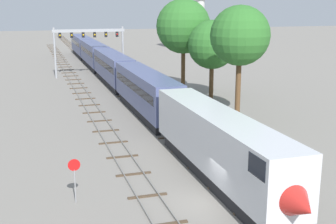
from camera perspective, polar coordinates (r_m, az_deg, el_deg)
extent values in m
plane|color=gray|center=(28.65, 5.33, -11.41)|extent=(400.00, 400.00, 0.00)
cube|color=slate|center=(85.54, -9.46, 5.31)|extent=(0.07, 200.00, 0.16)
cube|color=slate|center=(85.74, -8.50, 5.36)|extent=(0.07, 200.00, 0.16)
cube|color=#473828|center=(27.80, 10.86, -12.32)|extent=(2.60, 0.24, 0.10)
cube|color=#473828|center=(31.05, 7.36, -9.33)|extent=(2.60, 0.24, 0.10)
cube|color=#473828|center=(34.46, 4.59, -6.90)|extent=(2.60, 0.24, 0.10)
cube|color=#473828|center=(37.98, 2.35, -4.90)|extent=(2.60, 0.24, 0.10)
cube|color=#473828|center=(41.59, 0.50, -3.24)|extent=(2.60, 0.24, 0.10)
cube|color=#473828|center=(45.27, -1.05, -1.84)|extent=(2.60, 0.24, 0.10)
cube|color=#473828|center=(49.00, -2.36, -0.66)|extent=(2.60, 0.24, 0.10)
cube|color=#473828|center=(52.76, -3.48, 0.36)|extent=(2.60, 0.24, 0.10)
cube|color=#473828|center=(56.56, -4.46, 1.24)|extent=(2.60, 0.24, 0.10)
cube|color=#473828|center=(60.39, -5.31, 2.01)|extent=(2.60, 0.24, 0.10)
cube|color=#473828|center=(64.23, -6.06, 2.69)|extent=(2.60, 0.24, 0.10)
cube|color=#473828|center=(68.10, -6.72, 3.29)|extent=(2.60, 0.24, 0.10)
cube|color=#473828|center=(71.98, -7.32, 3.83)|extent=(2.60, 0.24, 0.10)
cube|color=#473828|center=(75.87, -7.85, 4.31)|extent=(2.60, 0.24, 0.10)
cube|color=#473828|center=(79.77, -8.34, 4.74)|extent=(2.60, 0.24, 0.10)
cube|color=#473828|center=(83.68, -8.77, 5.13)|extent=(2.60, 0.24, 0.10)
cube|color=#473828|center=(87.60, -9.17, 5.49)|extent=(2.60, 0.24, 0.10)
cube|color=#473828|center=(91.53, -9.54, 5.82)|extent=(2.60, 0.24, 0.10)
cube|color=#473828|center=(95.46, -9.88, 6.12)|extent=(2.60, 0.24, 0.10)
cube|color=#473828|center=(99.40, -10.19, 6.39)|extent=(2.60, 0.24, 0.10)
cube|color=#473828|center=(103.34, -10.47, 6.65)|extent=(2.60, 0.24, 0.10)
cube|color=#473828|center=(107.29, -10.74, 6.88)|extent=(2.60, 0.24, 0.10)
cube|color=#473828|center=(111.24, -10.99, 7.10)|extent=(2.60, 0.24, 0.10)
cube|color=#473828|center=(115.19, -11.22, 7.30)|extent=(2.60, 0.24, 0.10)
cube|color=#473828|center=(119.15, -11.43, 7.49)|extent=(2.60, 0.24, 0.10)
cube|color=#473828|center=(123.11, -11.63, 7.67)|extent=(2.60, 0.24, 0.10)
cube|color=#473828|center=(127.07, -11.82, 7.84)|extent=(2.60, 0.24, 0.10)
cube|color=#473828|center=(131.04, -12.00, 7.99)|extent=(2.60, 0.24, 0.10)
cube|color=#473828|center=(135.00, -12.17, 8.14)|extent=(2.60, 0.24, 0.10)
cube|color=#473828|center=(138.97, -12.32, 8.28)|extent=(2.60, 0.24, 0.10)
cube|color=#473828|center=(142.94, -12.47, 8.41)|extent=(2.60, 0.24, 0.10)
cube|color=#473828|center=(146.91, -12.62, 8.53)|extent=(2.60, 0.24, 0.10)
cube|color=#473828|center=(150.89, -12.75, 8.65)|extent=(2.60, 0.24, 0.10)
cube|color=#473828|center=(154.86, -12.88, 8.76)|extent=(2.60, 0.24, 0.10)
cube|color=#473828|center=(158.84, -13.00, 8.87)|extent=(2.60, 0.24, 0.10)
cube|color=#473828|center=(162.82, -13.11, 8.97)|extent=(2.60, 0.24, 0.10)
cube|color=#473828|center=(166.79, -13.22, 9.06)|extent=(2.60, 0.24, 0.10)
cube|color=#473828|center=(170.77, -13.33, 9.15)|extent=(2.60, 0.24, 0.10)
cube|color=#473828|center=(174.75, -13.43, 9.24)|extent=(2.60, 0.24, 0.10)
cube|color=#473828|center=(178.73, -13.52, 9.32)|extent=(2.60, 0.24, 0.10)
cube|color=#473828|center=(182.72, -13.61, 9.40)|extent=(2.60, 0.24, 0.10)
cube|color=slate|center=(65.30, -11.77, 2.69)|extent=(0.07, 160.00, 0.16)
cube|color=slate|center=(65.45, -10.51, 2.77)|extent=(0.07, 160.00, 0.16)
cube|color=#473828|center=(25.87, -0.31, -14.12)|extent=(2.60, 0.24, 0.10)
cube|color=#473828|center=(29.33, -2.63, -10.64)|extent=(2.60, 0.24, 0.10)
cube|color=#473828|center=(32.92, -4.42, -7.90)|extent=(2.60, 0.24, 0.10)
cube|color=#473828|center=(36.59, -5.84, -5.69)|extent=(2.60, 0.24, 0.10)
cube|color=#473828|center=(40.33, -6.98, -3.89)|extent=(2.60, 0.24, 0.10)
cube|color=#473828|center=(44.11, -7.93, -2.39)|extent=(2.60, 0.24, 0.10)
cube|color=#473828|center=(47.93, -8.72, -1.13)|extent=(2.60, 0.24, 0.10)
cube|color=#473828|center=(51.77, -9.40, -0.06)|extent=(2.60, 0.24, 0.10)
cube|color=#473828|center=(55.64, -9.98, 0.87)|extent=(2.60, 0.24, 0.10)
cube|color=#473828|center=(59.52, -10.49, 1.67)|extent=(2.60, 0.24, 0.10)
cube|color=#473828|center=(63.42, -10.94, 2.38)|extent=(2.60, 0.24, 0.10)
cube|color=#473828|center=(67.33, -11.33, 3.00)|extent=(2.60, 0.24, 0.10)
cube|color=#473828|center=(71.25, -11.68, 3.56)|extent=(2.60, 0.24, 0.10)
cube|color=#473828|center=(75.18, -12.00, 4.06)|extent=(2.60, 0.24, 0.10)
cube|color=#473828|center=(79.12, -12.28, 4.50)|extent=(2.60, 0.24, 0.10)
cube|color=#473828|center=(83.06, -12.54, 4.91)|extent=(2.60, 0.24, 0.10)
cube|color=#473828|center=(87.01, -12.77, 5.28)|extent=(2.60, 0.24, 0.10)
cube|color=#473828|center=(90.96, -12.99, 5.61)|extent=(2.60, 0.24, 0.10)
cube|color=#473828|center=(94.91, -13.18, 5.92)|extent=(2.60, 0.24, 0.10)
cube|color=#473828|center=(98.87, -13.36, 6.20)|extent=(2.60, 0.24, 0.10)
cube|color=#473828|center=(102.84, -13.53, 6.46)|extent=(2.60, 0.24, 0.10)
cube|color=#473828|center=(106.80, -13.69, 6.71)|extent=(2.60, 0.24, 0.10)
cube|color=#473828|center=(110.77, -13.83, 6.93)|extent=(2.60, 0.24, 0.10)
cube|color=#473828|center=(114.74, -13.96, 7.14)|extent=(2.60, 0.24, 0.10)
cube|color=#473828|center=(118.71, -14.09, 7.34)|extent=(2.60, 0.24, 0.10)
cube|color=#473828|center=(122.69, -14.21, 7.52)|extent=(2.60, 0.24, 0.10)
cube|color=#473828|center=(126.66, -14.32, 7.69)|extent=(2.60, 0.24, 0.10)
cube|color=#473828|center=(130.64, -14.42, 7.85)|extent=(2.60, 0.24, 0.10)
cube|color=#473828|center=(134.62, -14.52, 8.00)|extent=(2.60, 0.24, 0.10)
cube|color=#473828|center=(138.60, -14.61, 8.14)|extent=(2.60, 0.24, 0.10)
cube|color=#473828|center=(142.58, -14.70, 8.28)|extent=(2.60, 0.24, 0.10)
cube|color=silver|center=(31.42, 6.34, -3.50)|extent=(3.00, 19.12, 3.80)
cone|color=#B2231E|center=(23.53, 15.99, -10.99)|extent=(2.88, 2.60, 2.88)
cube|color=black|center=(24.04, 14.41, -6.39)|extent=(3.04, 1.80, 1.10)
cube|color=black|center=(32.20, 6.23, -7.58)|extent=(2.52, 17.20, 1.00)
cube|color=#4C5684|center=(49.97, -2.89, 2.96)|extent=(3.00, 19.12, 3.80)
cube|color=black|center=(49.90, -2.89, 3.41)|extent=(3.04, 17.59, 0.90)
cube|color=black|center=(50.46, -2.86, 0.28)|extent=(2.52, 17.20, 1.00)
cube|color=#4C5684|center=(69.40, -7.07, 5.86)|extent=(3.00, 19.12, 3.80)
cube|color=black|center=(69.35, -7.08, 6.18)|extent=(3.04, 17.59, 0.90)
cube|color=black|center=(69.76, -7.01, 3.90)|extent=(2.52, 17.20, 1.00)
cube|color=#4C5684|center=(89.13, -9.42, 7.47)|extent=(3.00, 19.12, 3.80)
cube|color=black|center=(89.09, -9.43, 7.72)|extent=(3.04, 17.59, 0.90)
cube|color=black|center=(89.41, -9.36, 5.94)|extent=(2.52, 17.20, 1.00)
cube|color=#4C5684|center=(109.01, -10.93, 8.48)|extent=(3.00, 19.12, 3.80)
cube|color=black|center=(108.98, -10.94, 8.69)|extent=(3.04, 17.59, 0.90)
cube|color=black|center=(109.24, -10.88, 7.23)|extent=(2.52, 17.20, 1.00)
cylinder|color=#999BA0|center=(77.24, -14.21, 7.29)|extent=(0.36, 0.36, 8.40)
cylinder|color=#999BA0|center=(78.71, -5.76, 7.74)|extent=(0.36, 0.36, 8.40)
cube|color=#999BA0|center=(77.49, -10.06, 10.19)|extent=(12.10, 0.36, 0.50)
cube|color=black|center=(77.11, -13.62, 9.48)|extent=(0.44, 0.32, 0.90)
sphere|color=yellow|center=(76.92, -13.61, 9.47)|extent=(0.28, 0.28, 0.28)
cube|color=black|center=(77.26, -12.19, 9.56)|extent=(0.44, 0.32, 0.90)
sphere|color=yellow|center=(77.07, -12.17, 9.55)|extent=(0.28, 0.28, 0.28)
cube|color=black|center=(77.46, -10.76, 9.64)|extent=(0.44, 0.32, 0.90)
sphere|color=yellow|center=(77.27, -10.74, 9.63)|extent=(0.28, 0.28, 0.28)
cube|color=black|center=(77.71, -9.33, 9.71)|extent=(0.44, 0.32, 0.90)
sphere|color=yellow|center=(77.52, -9.31, 9.70)|extent=(0.28, 0.28, 0.28)
cube|color=black|center=(78.00, -7.92, 9.77)|extent=(0.44, 0.32, 0.90)
sphere|color=yellow|center=(77.81, -7.90, 9.76)|extent=(0.28, 0.28, 0.28)
cube|color=black|center=(78.33, -6.52, 9.82)|extent=(0.44, 0.32, 0.90)
sphere|color=red|center=(78.15, -6.49, 9.82)|extent=(0.28, 0.28, 0.28)
cylinder|color=beige|center=(117.51, 4.01, 11.57)|extent=(2.60, 2.60, 16.16)
cylinder|color=gray|center=(28.66, -11.76, -9.25)|extent=(0.08, 0.08, 2.20)
cylinder|color=red|center=(28.13, -11.89, -6.63)|extent=(0.76, 0.03, 0.76)
cylinder|color=brown|center=(47.97, 8.91, 2.96)|extent=(0.56, 0.56, 6.77)
sphere|color=#2D6B28|center=(47.28, 9.16, 9.60)|extent=(6.23, 6.23, 6.23)
cylinder|color=brown|center=(62.10, 1.94, 5.43)|extent=(0.56, 0.56, 6.61)
sphere|color=#2D6B28|center=(61.54, 1.99, 10.87)|extent=(7.38, 7.38, 7.38)
cylinder|color=brown|center=(58.31, 5.55, 4.00)|extent=(0.56, 0.56, 4.92)
sphere|color=#2D6B28|center=(57.73, 5.65, 8.55)|extent=(6.23, 6.23, 6.23)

